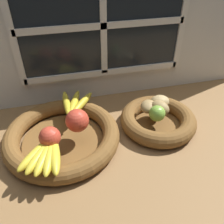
{
  "coord_description": "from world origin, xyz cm",
  "views": [
    {
      "loc": [
        -18.39,
        -58.58,
        58.12
      ],
      "look_at": [
        -2.88,
        3.07,
        9.77
      ],
      "focal_mm": 37.87,
      "sensor_mm": 36.0,
      "label": 1
    }
  ],
  "objects_px": {
    "apple_red_right": "(77,121)",
    "banana_bunch_front": "(46,154)",
    "fruit_bowl_right": "(158,120)",
    "fruit_bowl_left": "(62,136)",
    "potato_large": "(160,108)",
    "apple_red_front": "(50,137)",
    "potato_back": "(160,102)",
    "banana_bunch_back": "(74,104)",
    "lime_near": "(158,114)",
    "potato_oblong": "(148,106)"
  },
  "relations": [
    {
      "from": "apple_red_right",
      "to": "banana_bunch_front",
      "type": "distance_m",
      "value": 0.15
    },
    {
      "from": "fruit_bowl_right",
      "to": "fruit_bowl_left",
      "type": "bearing_deg",
      "value": -180.0
    },
    {
      "from": "banana_bunch_front",
      "to": "potato_large",
      "type": "bearing_deg",
      "value": 16.2
    },
    {
      "from": "apple_red_front",
      "to": "banana_bunch_front",
      "type": "distance_m",
      "value": 0.06
    },
    {
      "from": "fruit_bowl_left",
      "to": "potato_back",
      "type": "distance_m",
      "value": 0.38
    },
    {
      "from": "banana_bunch_back",
      "to": "lime_near",
      "type": "xyz_separation_m",
      "value": [
        0.27,
        -0.15,
        0.01
      ]
    },
    {
      "from": "potato_oblong",
      "to": "potato_back",
      "type": "relative_size",
      "value": 0.99
    },
    {
      "from": "banana_bunch_front",
      "to": "potato_back",
      "type": "distance_m",
      "value": 0.45
    },
    {
      "from": "apple_red_front",
      "to": "potato_back",
      "type": "bearing_deg",
      "value": 14.77
    },
    {
      "from": "banana_bunch_front",
      "to": "potato_oblong",
      "type": "bearing_deg",
      "value": 21.01
    },
    {
      "from": "fruit_bowl_left",
      "to": "apple_red_front",
      "type": "xyz_separation_m",
      "value": [
        -0.03,
        -0.07,
        0.06
      ]
    },
    {
      "from": "fruit_bowl_left",
      "to": "potato_oblong",
      "type": "relative_size",
      "value": 5.65
    },
    {
      "from": "banana_bunch_front",
      "to": "potato_large",
      "type": "xyz_separation_m",
      "value": [
        0.4,
        0.12,
        0.01
      ]
    },
    {
      "from": "apple_red_right",
      "to": "lime_near",
      "type": "height_order",
      "value": "apple_red_right"
    },
    {
      "from": "fruit_bowl_right",
      "to": "potato_oblong",
      "type": "distance_m",
      "value": 0.07
    },
    {
      "from": "apple_red_front",
      "to": "banana_bunch_front",
      "type": "height_order",
      "value": "apple_red_front"
    },
    {
      "from": "potato_oblong",
      "to": "lime_near",
      "type": "height_order",
      "value": "lime_near"
    },
    {
      "from": "potato_back",
      "to": "potato_oblong",
      "type": "bearing_deg",
      "value": -164.05
    },
    {
      "from": "potato_oblong",
      "to": "potato_back",
      "type": "distance_m",
      "value": 0.05
    },
    {
      "from": "fruit_bowl_right",
      "to": "potato_oblong",
      "type": "bearing_deg",
      "value": 142.13
    },
    {
      "from": "potato_back",
      "to": "potato_large",
      "type": "distance_m",
      "value": 0.04
    },
    {
      "from": "fruit_bowl_left",
      "to": "fruit_bowl_right",
      "type": "relative_size",
      "value": 1.41
    },
    {
      "from": "fruit_bowl_left",
      "to": "potato_large",
      "type": "height_order",
      "value": "potato_large"
    },
    {
      "from": "apple_red_front",
      "to": "lime_near",
      "type": "distance_m",
      "value": 0.36
    },
    {
      "from": "apple_red_right",
      "to": "lime_near",
      "type": "relative_size",
      "value": 1.37
    },
    {
      "from": "fruit_bowl_left",
      "to": "potato_large",
      "type": "bearing_deg",
      "value": 0.0
    },
    {
      "from": "fruit_bowl_right",
      "to": "apple_red_right",
      "type": "bearing_deg",
      "value": -177.14
    },
    {
      "from": "fruit_bowl_right",
      "to": "apple_red_right",
      "type": "relative_size",
      "value": 3.63
    },
    {
      "from": "banana_bunch_back",
      "to": "potato_oblong",
      "type": "distance_m",
      "value": 0.28
    },
    {
      "from": "potato_back",
      "to": "apple_red_front",
      "type": "bearing_deg",
      "value": -165.23
    },
    {
      "from": "fruit_bowl_left",
      "to": "potato_back",
      "type": "bearing_deg",
      "value": 6.12
    },
    {
      "from": "banana_bunch_back",
      "to": "lime_near",
      "type": "bearing_deg",
      "value": -29.27
    },
    {
      "from": "fruit_bowl_right",
      "to": "lime_near",
      "type": "height_order",
      "value": "lime_near"
    },
    {
      "from": "apple_red_right",
      "to": "fruit_bowl_left",
      "type": "bearing_deg",
      "value": 165.08
    },
    {
      "from": "fruit_bowl_left",
      "to": "potato_large",
      "type": "relative_size",
      "value": 5.51
    },
    {
      "from": "fruit_bowl_left",
      "to": "potato_large",
      "type": "distance_m",
      "value": 0.36
    },
    {
      "from": "fruit_bowl_left",
      "to": "apple_red_front",
      "type": "relative_size",
      "value": 5.97
    },
    {
      "from": "potato_back",
      "to": "apple_red_right",
      "type": "bearing_deg",
      "value": -170.17
    },
    {
      "from": "apple_red_front",
      "to": "banana_bunch_back",
      "type": "bearing_deg",
      "value": 63.36
    },
    {
      "from": "potato_oblong",
      "to": "lime_near",
      "type": "relative_size",
      "value": 1.24
    },
    {
      "from": "apple_red_right",
      "to": "lime_near",
      "type": "bearing_deg",
      "value": -4.21
    },
    {
      "from": "banana_bunch_front",
      "to": "lime_near",
      "type": "relative_size",
      "value": 2.95
    },
    {
      "from": "potato_back",
      "to": "banana_bunch_front",
      "type": "bearing_deg",
      "value": -159.58
    },
    {
      "from": "apple_red_front",
      "to": "potato_large",
      "type": "relative_size",
      "value": 0.92
    },
    {
      "from": "fruit_bowl_right",
      "to": "lime_near",
      "type": "distance_m",
      "value": 0.07
    },
    {
      "from": "fruit_bowl_left",
      "to": "apple_red_right",
      "type": "height_order",
      "value": "apple_red_right"
    },
    {
      "from": "potato_oblong",
      "to": "potato_large",
      "type": "xyz_separation_m",
      "value": [
        0.03,
        -0.03,
        0.01
      ]
    },
    {
      "from": "apple_red_front",
      "to": "banana_bunch_back",
      "type": "height_order",
      "value": "apple_red_front"
    },
    {
      "from": "lime_near",
      "to": "potato_back",
      "type": "bearing_deg",
      "value": 61.02
    },
    {
      "from": "fruit_bowl_right",
      "to": "potato_large",
      "type": "distance_m",
      "value": 0.06
    }
  ]
}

